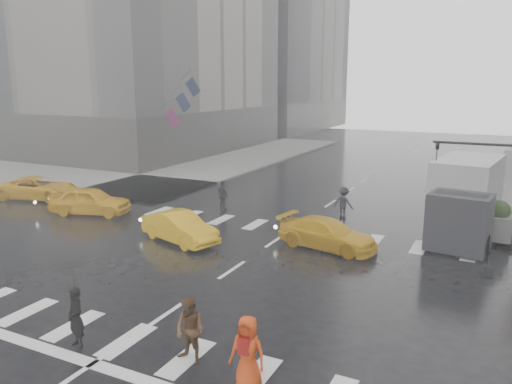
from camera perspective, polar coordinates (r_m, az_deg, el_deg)
The scene contains 17 objects.
ground at distance 19.35m, azimuth -2.76°, elevation -8.88°, with size 120.00×120.00×0.00m, color black.
sidewalk_nw at distance 44.21m, azimuth -13.87°, elevation 3.00°, with size 35.00×35.00×0.15m, color slate.
road_markings at distance 19.34m, azimuth -2.76°, elevation -8.86°, with size 18.00×48.00×0.01m, color silver, non-canonical shape.
traffic_signal_pole at distance 24.02m, azimuth 26.50°, elevation 1.99°, with size 4.45×0.42×4.50m.
planter_west at distance 24.73m, azimuth 21.37°, elevation -2.60°, with size 1.10×1.10×1.80m.
planter_mid at distance 24.66m, azimuth 25.99°, elevation -3.05°, with size 1.10×1.10×1.80m.
flag_cluster at distance 41.77m, azimuth -8.65°, elevation 10.37°, with size 2.87×3.06×4.69m.
pedestrian_black at distance 14.35m, azimuth -20.13°, elevation -10.55°, with size 1.20×1.22×2.43m.
pedestrian_brown at distance 13.24m, azimuth -7.56°, elevation -15.42°, with size 0.84×0.65×1.72m, color #4B301B.
pedestrian_orange at distance 12.13m, azimuth -0.97°, elevation -17.87°, with size 0.90×0.61×1.79m.
pedestrian_far_a at distance 27.93m, azimuth -3.78°, elevation -0.40°, with size 0.99×0.60×1.69m, color black.
pedestrian_far_b at distance 26.61m, azimuth 9.98°, elevation -1.22°, with size 1.08×0.60×1.68m, color black.
taxi_front at distance 28.53m, azimuth -18.41°, elevation -0.96°, with size 1.75×4.34×1.48m, color #E6A70C.
taxi_mid at distance 22.67m, azimuth -8.72°, elevation -4.01°, with size 1.42×4.06×1.34m, color #E6A70C.
taxi_rear at distance 21.80m, azimuth 8.16°, elevation -4.74°, with size 1.79×3.89×1.28m, color #E6A70C.
taxi_far at distance 33.37m, azimuth -23.58°, elevation 0.42°, with size 2.28×4.39×1.38m, color #E6A70C.
box_truck at distance 24.83m, azimuth 22.75°, elevation -0.48°, with size 2.51×6.69×3.55m.
Camera 1 is at (8.85, -15.71, 7.01)m, focal length 35.00 mm.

